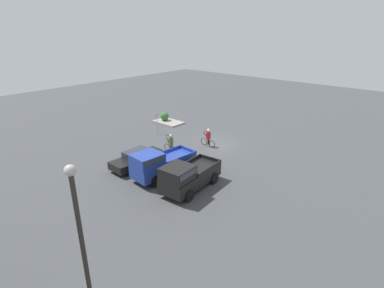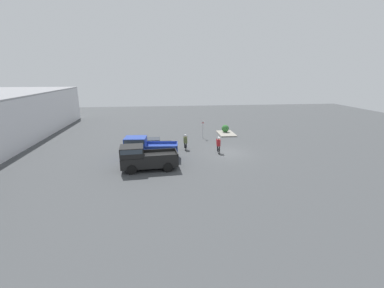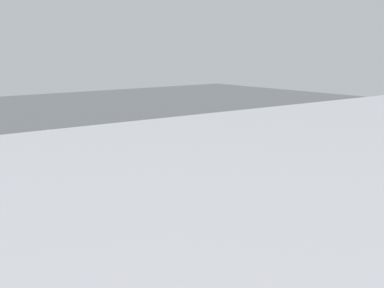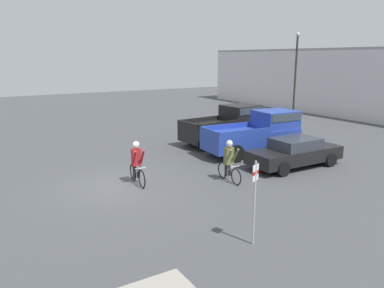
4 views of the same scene
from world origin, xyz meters
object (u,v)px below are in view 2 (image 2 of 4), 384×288
Objects in this scene: pickup_truck_0 at (144,157)px; pickup_truck_1 at (147,148)px; fire_lane_sign at (203,128)px; shrub at (225,128)px; cyclist_1 at (219,145)px; sedan_0 at (150,145)px; cyclist_0 at (185,142)px.

pickup_truck_1 is at bearing -1.61° from pickup_truck_0.
pickup_truck_1 is 2.21× the size of fire_lane_sign.
pickup_truck_0 is 16.68m from shrub.
cyclist_1 is at bearing -173.80° from fire_lane_sign.
fire_lane_sign reaches higher than pickup_truck_1.
fire_lane_sign is (10.39, -6.84, 0.30)m from pickup_truck_0.
shrub is (2.60, -3.62, -0.77)m from fire_lane_sign.
pickup_truck_0 is 2.12× the size of fire_lane_sign.
pickup_truck_1 reaches higher than shrub.
pickup_truck_0 is 8.55m from cyclist_1.
cyclist_0 is at bearing -88.99° from sedan_0.
cyclist_0 is 1.72× the size of shrub.
cyclist_0 is (5.70, -4.15, -0.25)m from pickup_truck_0.
sedan_0 is 4.61× the size of shrub.
pickup_truck_0 is at bearing 146.64° from fire_lane_sign.
pickup_truck_0 is at bearing 178.39° from pickup_truck_1.
pickup_truck_0 is 5.66m from sedan_0.
fire_lane_sign is (7.52, -6.76, 0.28)m from pickup_truck_1.
pickup_truck_0 is 7.06m from cyclist_0.
fire_lane_sign is 2.33× the size of shrub.
cyclist_1 is 1.75× the size of shrub.
fire_lane_sign is at bearing 6.20° from cyclist_1.
pickup_truck_1 reaches higher than pickup_truck_0.
fire_lane_sign is (4.68, -2.68, 0.55)m from cyclist_0.
sedan_0 is 3.87m from cyclist_0.
cyclist_1 reaches higher than shrub.
pickup_truck_1 is (2.87, -0.08, 0.03)m from pickup_truck_0.
pickup_truck_0 reaches higher than sedan_0.
pickup_truck_0 is 1.07× the size of sedan_0.
pickup_truck_1 reaches higher than cyclist_0.
pickup_truck_1 is 2.94× the size of cyclist_1.
cyclist_0 is 0.98× the size of cyclist_1.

